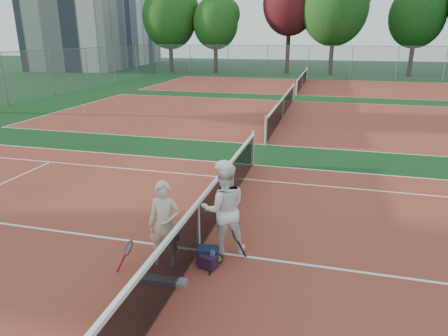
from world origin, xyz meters
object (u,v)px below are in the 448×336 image
object	(u,v)px
net_main	(198,226)
player_a	(164,224)
apartment_block	(99,7)
racket_spare	(217,260)
racket_red	(129,256)
racket_black_held	(235,244)
sports_bag_navy	(208,255)
sports_bag_purple	(208,262)
player_b	(224,209)
water_bottle	(213,260)

from	to	relation	value
net_main	player_a	bearing A→B (deg)	-125.40
apartment_block	racket_spare	distance (m)	53.16
racket_red	racket_spare	xyz separation A→B (m)	(1.40, 0.62, -0.23)
net_main	racket_black_held	xyz separation A→B (m)	(0.72, -0.05, -0.23)
sports_bag_navy	racket_black_held	bearing A→B (deg)	34.29
net_main	racket_red	size ratio (longest dim) A/B	20.34
racket_spare	racket_black_held	bearing A→B (deg)	-50.63
sports_bag_purple	racket_red	bearing A→B (deg)	-163.65
net_main	racket_black_held	distance (m)	0.76
apartment_block	player_a	xyz separation A→B (m)	(27.58, -44.59, -6.72)
apartment_block	player_b	bearing A→B (deg)	-57.04
player_a	racket_spare	world-z (taller)	player_a
net_main	sports_bag_purple	bearing A→B (deg)	-57.30
player_b	sports_bag_navy	distance (m)	0.88
racket_spare	player_b	bearing A→B (deg)	-4.86
player_a	sports_bag_navy	bearing A→B (deg)	8.82
net_main	sports_bag_navy	world-z (taller)	net_main
racket_spare	racket_red	bearing A→B (deg)	113.99
apartment_block	sports_bag_navy	world-z (taller)	apartment_block
apartment_block	player_a	distance (m)	52.86
player_a	sports_bag_navy	distance (m)	0.98
sports_bag_purple	net_main	bearing A→B (deg)	122.70
racket_black_held	sports_bag_purple	distance (m)	0.63
player_b	racket_black_held	world-z (taller)	player_b
sports_bag_navy	sports_bag_purple	bearing A→B (deg)	-72.20
sports_bag_purple	water_bottle	size ratio (longest dim) A/B	1.02
net_main	player_b	xyz separation A→B (m)	(0.47, 0.11, 0.36)
racket_spare	water_bottle	world-z (taller)	water_bottle
player_b	apartment_block	bearing A→B (deg)	-79.51
apartment_block	sports_bag_purple	bearing A→B (deg)	-57.53
racket_spare	sports_bag_navy	distance (m)	0.20
apartment_block	water_bottle	xyz separation A→B (m)	(28.42, -44.49, -7.35)
sports_bag_purple	racket_spare	bearing A→B (deg)	68.99
apartment_block	sports_bag_purple	distance (m)	53.30
player_b	racket_spare	distance (m)	0.92
player_b	sports_bag_navy	bearing A→B (deg)	45.77
racket_red	water_bottle	bearing A→B (deg)	-19.18
net_main	sports_bag_purple	distance (m)	0.74
net_main	player_b	bearing A→B (deg)	12.72
net_main	player_a	size ratio (longest dim) A/B	7.02
racket_red	sports_bag_purple	xyz separation A→B (m)	(1.30, 0.38, -0.15)
racket_spare	player_a	bearing A→B (deg)	109.29
player_a	racket_red	distance (m)	0.81
racket_red	racket_black_held	size ratio (longest dim) A/B	0.97
player_a	racket_black_held	xyz separation A→B (m)	(1.14, 0.54, -0.50)
racket_black_held	water_bottle	xyz separation A→B (m)	(-0.31, -0.43, -0.13)
apartment_block	racket_spare	bearing A→B (deg)	-57.30
player_b	sports_bag_navy	size ratio (longest dim) A/B	4.69
sports_bag_purple	player_a	bearing A→B (deg)	-175.55
apartment_block	sports_bag_purple	world-z (taller)	apartment_block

